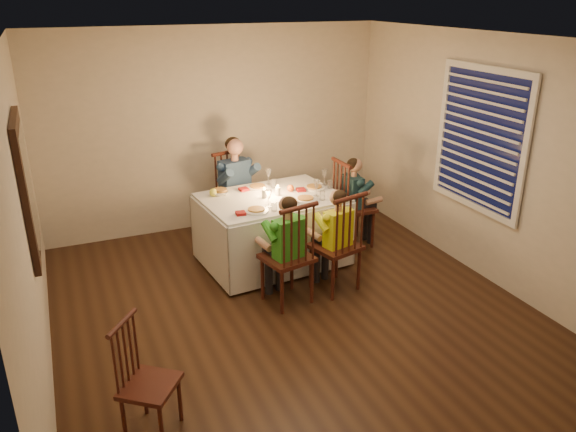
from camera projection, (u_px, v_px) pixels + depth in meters
name	position (u px, v px, depth m)	size (l,w,h in m)	color
ground	(293.00, 310.00, 5.62)	(5.00, 5.00, 0.00)	black
wall_left	(26.00, 224.00, 4.31)	(0.02, 5.00, 2.60)	#BEB4A2
wall_right	(487.00, 160.00, 5.97)	(0.02, 5.00, 2.60)	#BEB4A2
wall_back	(216.00, 130.00, 7.27)	(4.50, 0.02, 2.60)	#BEB4A2
ceiling	(294.00, 39.00, 4.66)	(5.00, 5.00, 0.00)	white
dining_table	(272.00, 216.00, 6.41)	(1.66, 1.26, 0.78)	silver
chair_adult	(238.00, 236.00, 7.30)	(0.46, 0.43, 1.11)	#34150E
chair_near_left	(287.00, 300.00, 5.79)	(0.46, 0.43, 1.11)	#34150E
chair_near_right	(334.00, 288.00, 6.04)	(0.46, 0.43, 1.11)	#34150E
chair_end	(352.00, 244.00, 7.09)	(0.46, 0.43, 1.11)	#34150E
chair_extra	(155.00, 430.00, 4.07)	(0.37, 0.35, 0.91)	#34150E
adult	(238.00, 236.00, 7.30)	(0.49, 0.45, 1.31)	navy
child_green	(287.00, 300.00, 5.79)	(0.40, 0.37, 1.15)	green
child_yellow	(334.00, 288.00, 6.04)	(0.38, 0.35, 1.12)	yellow
child_teal	(352.00, 244.00, 7.09)	(0.39, 0.35, 1.12)	#18323C
setting_adult	(258.00, 187.00, 6.60)	(0.26, 0.26, 0.02)	white
setting_green	(256.00, 211.00, 5.89)	(0.26, 0.26, 0.02)	white
setting_yellow	(305.00, 199.00, 6.22)	(0.26, 0.26, 0.02)	white
setting_teal	(314.00, 188.00, 6.58)	(0.26, 0.26, 0.02)	white
candle_left	(264.00, 194.00, 6.27)	(0.06, 0.06, 0.10)	white
candle_right	(278.00, 191.00, 6.34)	(0.06, 0.06, 0.10)	white
squash	(213.00, 192.00, 6.32)	(0.09, 0.09, 0.09)	yellow
orange_fruit	(290.00, 188.00, 6.48)	(0.08, 0.08, 0.08)	orange
serving_bowl	(220.00, 193.00, 6.38)	(0.19, 0.19, 0.05)	white
wall_mirror	(26.00, 187.00, 4.51)	(0.06, 0.95, 1.15)	black
window_blinds	(479.00, 140.00, 5.96)	(0.07, 1.34, 1.54)	black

